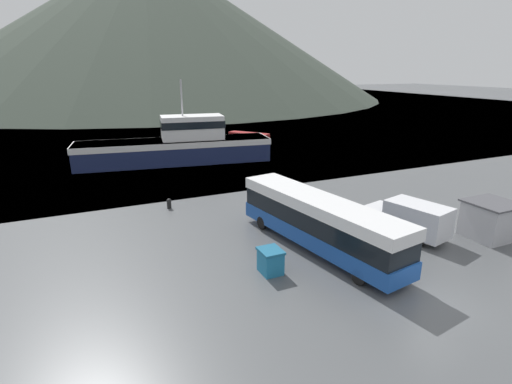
{
  "coord_description": "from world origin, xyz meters",
  "views": [
    {
      "loc": [
        -14.76,
        -11.46,
        10.9
      ],
      "look_at": [
        -3.03,
        14.28,
        2.0
      ],
      "focal_mm": 28.0,
      "sensor_mm": 36.0,
      "label": 1
    }
  ],
  "objects_px": {
    "delivery_van": "(410,218)",
    "storage_bin": "(270,261)",
    "fishing_boat": "(178,145)",
    "small_boat": "(249,135)",
    "dock_kiosk": "(490,220)",
    "tour_bus": "(318,220)"
  },
  "relations": [
    {
      "from": "delivery_van",
      "to": "storage_bin",
      "type": "distance_m",
      "value": 10.82
    },
    {
      "from": "storage_bin",
      "to": "delivery_van",
      "type": "bearing_deg",
      "value": 4.07
    },
    {
      "from": "delivery_van",
      "to": "tour_bus",
      "type": "bearing_deg",
      "value": 159.27
    },
    {
      "from": "delivery_van",
      "to": "storage_bin",
      "type": "relative_size",
      "value": 4.31
    },
    {
      "from": "storage_bin",
      "to": "dock_kiosk",
      "type": "xyz_separation_m",
      "value": [
        15.37,
        -1.72,
        0.54
      ]
    },
    {
      "from": "fishing_boat",
      "to": "small_boat",
      "type": "distance_m",
      "value": 19.02
    },
    {
      "from": "tour_bus",
      "to": "fishing_boat",
      "type": "xyz_separation_m",
      "value": [
        -2.08,
        26.92,
        0.21
      ]
    },
    {
      "from": "storage_bin",
      "to": "dock_kiosk",
      "type": "bearing_deg",
      "value": -6.39
    },
    {
      "from": "fishing_boat",
      "to": "storage_bin",
      "type": "relative_size",
      "value": 16.46
    },
    {
      "from": "tour_bus",
      "to": "small_boat",
      "type": "relative_size",
      "value": 2.05
    },
    {
      "from": "storage_bin",
      "to": "small_boat",
      "type": "height_order",
      "value": "storage_bin"
    },
    {
      "from": "delivery_van",
      "to": "dock_kiosk",
      "type": "height_order",
      "value": "dock_kiosk"
    },
    {
      "from": "fishing_boat",
      "to": "storage_bin",
      "type": "height_order",
      "value": "fishing_boat"
    },
    {
      "from": "small_boat",
      "to": "delivery_van",
      "type": "bearing_deg",
      "value": -134.57
    },
    {
      "from": "tour_bus",
      "to": "fishing_boat",
      "type": "bearing_deg",
      "value": 85.6
    },
    {
      "from": "fishing_boat",
      "to": "dock_kiosk",
      "type": "relative_size",
      "value": 7.51
    },
    {
      "from": "fishing_boat",
      "to": "small_boat",
      "type": "bearing_deg",
      "value": -41.49
    },
    {
      "from": "delivery_van",
      "to": "storage_bin",
      "type": "height_order",
      "value": "delivery_van"
    },
    {
      "from": "delivery_van",
      "to": "fishing_boat",
      "type": "height_order",
      "value": "fishing_boat"
    },
    {
      "from": "small_boat",
      "to": "fishing_boat",
      "type": "bearing_deg",
      "value": -176.29
    },
    {
      "from": "dock_kiosk",
      "to": "tour_bus",
      "type": "bearing_deg",
      "value": 163.67
    },
    {
      "from": "dock_kiosk",
      "to": "small_boat",
      "type": "relative_size",
      "value": 0.47
    }
  ]
}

